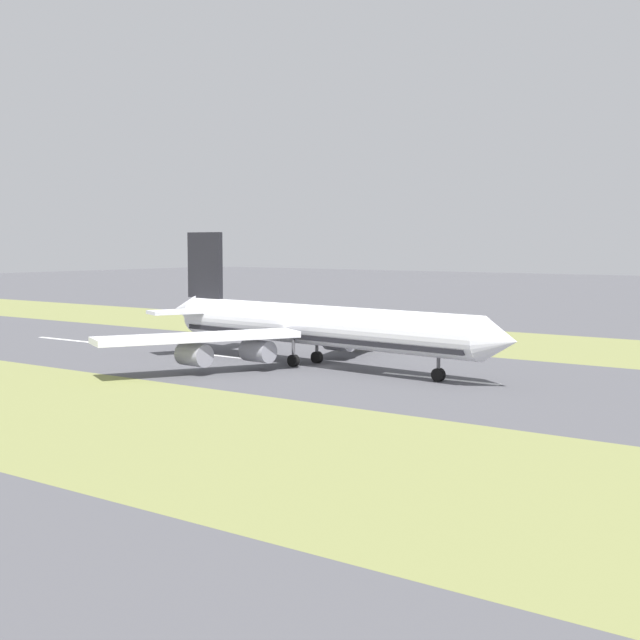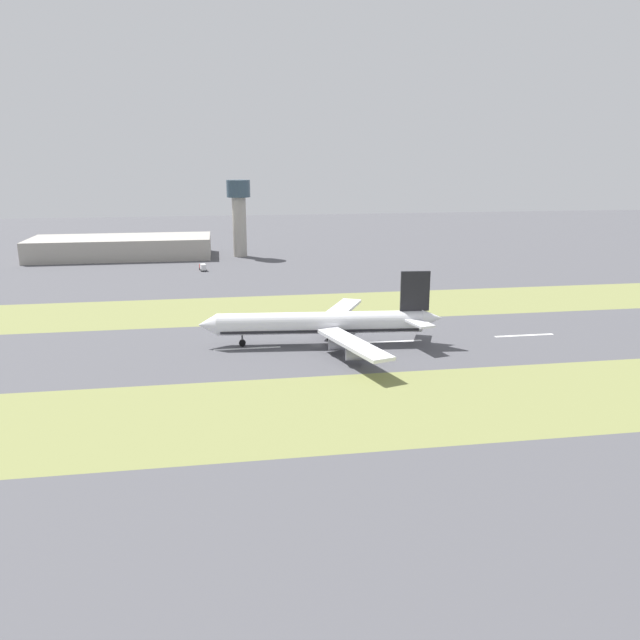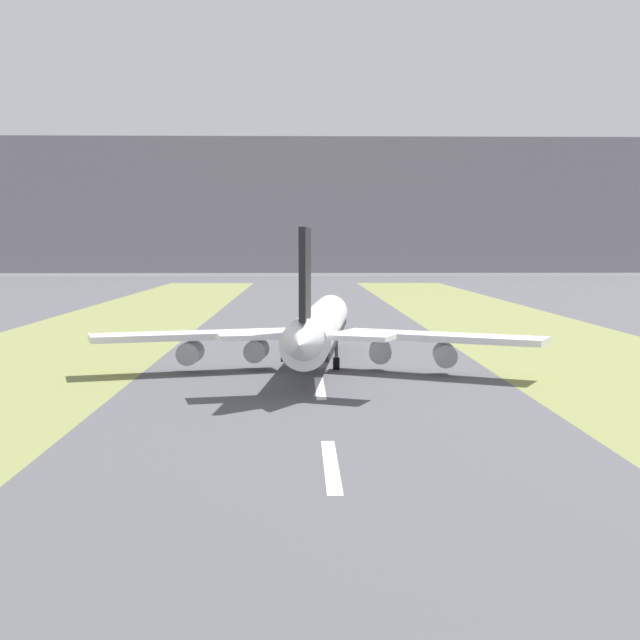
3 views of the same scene
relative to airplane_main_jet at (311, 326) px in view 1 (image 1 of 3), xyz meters
name	(u,v)px [view 1 (image 1 of 3)]	position (x,y,z in m)	size (l,w,h in m)	color
ground_plane	(325,367)	(-0.27, 2.50, -6.02)	(800.00, 800.00, 0.00)	#4C4C51
grass_median_west	(466,340)	(-45.27, 2.50, -6.02)	(40.00, 600.00, 0.01)	olive
grass_median_east	(79,412)	(44.73, 2.50, -6.02)	(40.00, 600.00, 0.01)	olive
centreline_dash_near	(69,340)	(-0.27, -58.10, -6.01)	(1.20, 18.00, 0.01)	silver
centreline_dash_mid	(224,356)	(-0.27, -18.10, -6.01)	(1.20, 18.00, 0.01)	silver
centreline_dash_far	(439,378)	(-0.27, 21.90, -6.01)	(1.20, 18.00, 0.01)	silver
airplane_main_jet	(311,326)	(0.00, 0.00, 0.00)	(63.87, 67.22, 20.20)	white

